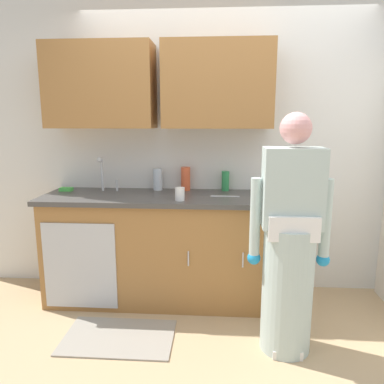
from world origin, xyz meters
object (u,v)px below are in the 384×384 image
(bottle_dish_liquid, at_px, (158,179))
(bottle_water_short, at_px, (225,181))
(bottle_water_tall, at_px, (186,179))
(sponge, at_px, (66,189))
(person_at_sink, at_px, (289,254))
(cup_by_sink, at_px, (180,194))
(sink, at_px, (102,196))
(knife_on_counter, at_px, (225,196))

(bottle_dish_liquid, bearing_deg, bottle_water_short, 0.67)
(bottle_water_tall, height_order, sponge, bottle_water_tall)
(bottle_water_tall, relative_size, sponge, 1.93)
(sponge, bearing_deg, person_at_sink, -23.58)
(cup_by_sink, bearing_deg, person_at_sink, -31.76)
(person_at_sink, relative_size, bottle_water_short, 9.10)
(bottle_water_tall, relative_size, cup_by_sink, 2.04)
(person_at_sink, height_order, sponge, person_at_sink)
(sink, xyz_separation_m, knife_on_counter, (1.06, -0.03, 0.02))
(bottle_dish_liquid, xyz_separation_m, sponge, (-0.82, -0.10, -0.08))
(bottle_water_short, height_order, cup_by_sink, bottle_water_short)
(bottle_dish_liquid, relative_size, bottle_water_tall, 0.93)
(bottle_water_short, bearing_deg, bottle_water_tall, -178.80)
(sink, height_order, bottle_water_tall, sink)
(bottle_dish_liquid, bearing_deg, sink, -153.91)
(sink, xyz_separation_m, cup_by_sink, (0.69, -0.20, 0.07))
(knife_on_counter, bearing_deg, sponge, -4.03)
(knife_on_counter, bearing_deg, bottle_water_tall, -33.44)
(sink, height_order, bottle_water_short, sink)
(sink, height_order, cup_by_sink, sink)
(sink, distance_m, bottle_water_tall, 0.75)
(bottle_dish_liquid, distance_m, sponge, 0.83)
(sink, bearing_deg, bottle_dish_liquid, 26.09)
(bottle_water_short, bearing_deg, sink, -167.92)
(bottle_water_short, bearing_deg, cup_by_sink, -130.47)
(bottle_water_tall, distance_m, knife_on_counter, 0.44)
(sink, relative_size, sponge, 4.55)
(person_at_sink, height_order, knife_on_counter, person_at_sink)
(person_at_sink, distance_m, bottle_water_short, 1.06)
(bottle_water_short, distance_m, knife_on_counter, 0.27)
(sponge, bearing_deg, bottle_water_tall, 5.47)
(bottle_dish_liquid, height_order, knife_on_counter, bottle_dish_liquid)
(person_at_sink, bearing_deg, cup_by_sink, 148.24)
(bottle_water_short, height_order, bottle_water_tall, bottle_water_tall)
(sponge, bearing_deg, cup_by_sink, -16.84)
(sink, xyz_separation_m, sponge, (-0.37, 0.12, 0.03))
(person_at_sink, distance_m, bottle_water_tall, 1.24)
(cup_by_sink, distance_m, sponge, 1.11)
(bottle_water_short, distance_m, cup_by_sink, 0.57)
(bottle_water_short, bearing_deg, sponge, -175.60)
(sink, height_order, sponge, sink)
(bottle_dish_liquid, bearing_deg, bottle_water_tall, -0.09)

